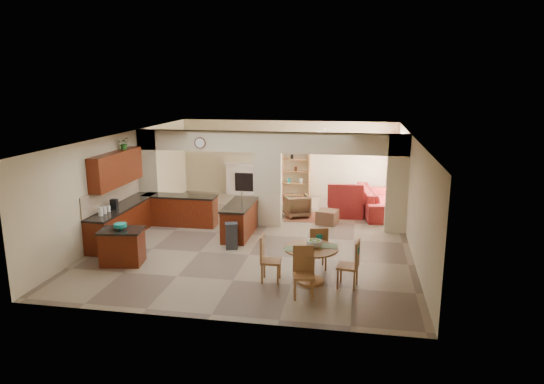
% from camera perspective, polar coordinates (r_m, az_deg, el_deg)
% --- Properties ---
extents(floor, '(10.00, 10.00, 0.00)m').
position_cam_1_polar(floor, '(13.65, -1.23, -5.10)').
color(floor, '#86755C').
rests_on(floor, ground).
extents(ceiling, '(10.00, 10.00, 0.00)m').
position_cam_1_polar(ceiling, '(13.06, -1.29, 6.66)').
color(ceiling, white).
rests_on(ceiling, wall_back).
extents(wall_back, '(8.00, 0.00, 8.00)m').
position_cam_1_polar(wall_back, '(18.13, 1.82, 3.98)').
color(wall_back, beige).
rests_on(wall_back, floor).
extents(wall_front, '(8.00, 0.00, 8.00)m').
position_cam_1_polar(wall_front, '(8.62, -7.78, -6.37)').
color(wall_front, beige).
rests_on(wall_front, floor).
extents(wall_left, '(0.00, 10.00, 10.00)m').
position_cam_1_polar(wall_left, '(14.59, -16.87, 1.20)').
color(wall_left, beige).
rests_on(wall_left, floor).
extents(wall_right, '(0.00, 10.00, 10.00)m').
position_cam_1_polar(wall_right, '(13.12, 16.13, -0.02)').
color(wall_right, beige).
rests_on(wall_right, floor).
extents(partition_left_pier, '(0.60, 0.25, 2.80)m').
position_cam_1_polar(partition_left_pier, '(15.34, -14.21, 1.93)').
color(partition_left_pier, beige).
rests_on(partition_left_pier, floor).
extents(partition_center_pier, '(0.80, 0.25, 2.20)m').
position_cam_1_polar(partition_center_pier, '(14.31, -0.48, 0.32)').
color(partition_center_pier, beige).
rests_on(partition_center_pier, floor).
extents(partition_right_pier, '(0.60, 0.25, 2.80)m').
position_cam_1_polar(partition_right_pier, '(14.07, 14.51, 0.93)').
color(partition_right_pier, beige).
rests_on(partition_right_pier, floor).
extents(partition_header, '(8.00, 0.25, 0.60)m').
position_cam_1_polar(partition_header, '(14.07, -0.49, 5.89)').
color(partition_header, beige).
rests_on(partition_header, partition_center_pier).
extents(kitchen_counter, '(2.52, 3.29, 1.48)m').
position_cam_1_polar(kitchen_counter, '(14.27, -14.41, -2.77)').
color(kitchen_counter, '#3E0907').
rests_on(kitchen_counter, floor).
extents(upper_cabinets, '(0.35, 2.40, 0.90)m').
position_cam_1_polar(upper_cabinets, '(13.72, -17.82, 2.63)').
color(upper_cabinets, '#3E0907').
rests_on(upper_cabinets, wall_left).
extents(peninsula, '(0.70, 1.85, 0.91)m').
position_cam_1_polar(peninsula, '(13.54, -3.83, -3.26)').
color(peninsula, '#3E0907').
rests_on(peninsula, floor).
extents(wall_clock, '(0.34, 0.03, 0.34)m').
position_cam_1_polar(wall_clock, '(14.43, -8.47, 5.73)').
color(wall_clock, '#532C1B').
rests_on(wall_clock, partition_header).
extents(rug, '(1.60, 1.30, 0.01)m').
position_cam_1_polar(rug, '(15.48, 4.65, -2.93)').
color(rug, brown).
rests_on(rug, floor).
extents(fireplace, '(1.60, 0.35, 1.20)m').
position_cam_1_polar(fireplace, '(18.40, -3.21, 1.61)').
color(fireplace, beige).
rests_on(fireplace, floor).
extents(shelving_unit, '(1.00, 0.32, 1.80)m').
position_cam_1_polar(shelving_unit, '(18.00, 2.83, 2.28)').
color(shelving_unit, olive).
rests_on(shelving_unit, floor).
extents(window_a, '(0.02, 0.90, 1.90)m').
position_cam_1_polar(window_a, '(15.40, 15.12, 1.15)').
color(window_a, white).
rests_on(window_a, wall_right).
extents(window_b, '(0.02, 0.90, 1.90)m').
position_cam_1_polar(window_b, '(17.06, 14.64, 2.31)').
color(window_b, white).
rests_on(window_b, wall_right).
extents(glazed_door, '(0.02, 0.70, 2.10)m').
position_cam_1_polar(glazed_door, '(16.26, 14.84, 1.24)').
color(glazed_door, white).
rests_on(glazed_door, wall_right).
extents(drape_a_left, '(0.10, 0.28, 2.30)m').
position_cam_1_polar(drape_a_left, '(14.81, 15.16, 0.69)').
color(drape_a_left, '#42201A').
rests_on(drape_a_left, wall_right).
extents(drape_a_right, '(0.10, 0.28, 2.30)m').
position_cam_1_polar(drape_a_right, '(15.98, 14.80, 1.59)').
color(drape_a_right, '#42201A').
rests_on(drape_a_right, wall_right).
extents(drape_b_left, '(0.10, 0.28, 2.30)m').
position_cam_1_polar(drape_b_left, '(16.47, 14.66, 1.93)').
color(drape_b_left, '#42201A').
rests_on(drape_b_left, wall_right).
extents(drape_b_right, '(0.10, 0.28, 2.30)m').
position_cam_1_polar(drape_b_right, '(17.65, 14.37, 2.67)').
color(drape_b_right, '#42201A').
rests_on(drape_b_right, wall_right).
extents(ceiling_fan, '(1.00, 1.00, 0.10)m').
position_cam_1_polar(ceiling_fan, '(15.85, 6.21, 6.83)').
color(ceiling_fan, white).
rests_on(ceiling_fan, ceiling).
extents(kitchen_island, '(1.07, 0.84, 0.85)m').
position_cam_1_polar(kitchen_island, '(12.00, -17.20, -6.14)').
color(kitchen_island, '#3E0907').
rests_on(kitchen_island, floor).
extents(teal_bowl, '(0.30, 0.30, 0.14)m').
position_cam_1_polar(teal_bowl, '(11.86, -17.41, -3.89)').
color(teal_bowl, teal).
rests_on(teal_bowl, kitchen_island).
extents(trash_can, '(0.36, 0.33, 0.63)m').
position_cam_1_polar(trash_can, '(12.54, -4.79, -5.29)').
color(trash_can, '#2C2C2F').
rests_on(trash_can, floor).
extents(dining_table, '(1.16, 1.16, 0.79)m').
position_cam_1_polar(dining_table, '(10.44, 4.59, -7.92)').
color(dining_table, olive).
rests_on(dining_table, floor).
extents(fruit_bowl, '(0.33, 0.33, 0.18)m').
position_cam_1_polar(fruit_bowl, '(10.33, 5.01, -6.05)').
color(fruit_bowl, '#6CBA28').
rests_on(fruit_bowl, dining_table).
extents(sofa, '(2.97, 1.52, 0.83)m').
position_cam_1_polar(sofa, '(16.20, 12.39, -0.98)').
color(sofa, maroon).
rests_on(sofa, floor).
extents(chaise, '(1.17, 0.98, 0.44)m').
position_cam_1_polar(chaise, '(15.70, 8.59, -1.99)').
color(chaise, maroon).
rests_on(chaise, floor).
extents(armchair, '(0.98, 1.00, 0.70)m').
position_cam_1_polar(armchair, '(15.42, 2.94, -1.64)').
color(armchair, maroon).
rests_on(armchair, floor).
extents(ottoman, '(0.71, 0.71, 0.42)m').
position_cam_1_polar(ottoman, '(14.76, 6.52, -2.94)').
color(ottoman, maroon).
rests_on(ottoman, floor).
extents(plant, '(0.36, 0.33, 0.34)m').
position_cam_1_polar(plant, '(14.09, -17.01, 5.50)').
color(plant, '#1F5015').
rests_on(plant, upper_cabinets).
extents(chair_north, '(0.52, 0.52, 1.02)m').
position_cam_1_polar(chair_north, '(11.12, 5.43, -6.43)').
color(chair_north, olive).
rests_on(chair_north, floor).
extents(chair_east, '(0.48, 0.48, 1.02)m').
position_cam_1_polar(chair_east, '(10.29, 9.40, -8.16)').
color(chair_east, olive).
rests_on(chair_east, floor).
extents(chair_south, '(0.48, 0.48, 1.02)m').
position_cam_1_polar(chair_south, '(9.82, 3.71, -9.07)').
color(chair_south, olive).
rests_on(chair_south, floor).
extents(chair_west, '(0.44, 0.43, 1.02)m').
position_cam_1_polar(chair_west, '(10.48, -0.58, -7.60)').
color(chair_west, olive).
rests_on(chair_west, floor).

